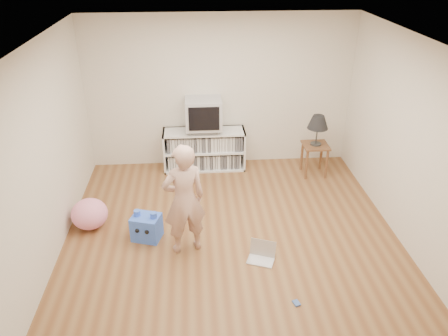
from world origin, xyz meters
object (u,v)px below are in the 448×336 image
object	(u,v)px
table_lamp	(318,123)
person	(184,200)
crt_tv	(203,113)
dvd_deck	(204,129)
plush_pink	(90,214)
side_table	(315,152)
media_unit	(204,149)
plush_blue	(147,227)
laptop	(262,254)

from	to	relation	value
table_lamp	person	bearing A→B (deg)	-138.76
crt_tv	table_lamp	distance (m)	1.89
crt_tv	table_lamp	bearing A→B (deg)	-11.18
crt_tv	table_lamp	world-z (taller)	crt_tv
dvd_deck	plush_pink	world-z (taller)	dvd_deck
side_table	crt_tv	bearing A→B (deg)	168.82
media_unit	plush_pink	distance (m)	2.38
plush_blue	table_lamp	bearing A→B (deg)	48.57
person	plush_blue	bearing A→B (deg)	-44.02
plush_blue	plush_pink	size ratio (longest dim) A/B	0.87
plush_blue	dvd_deck	bearing A→B (deg)	84.46
plush_blue	media_unit	bearing A→B (deg)	84.62
crt_tv	plush_pink	size ratio (longest dim) A/B	1.20
crt_tv	media_unit	bearing A→B (deg)	90.00
person	laptop	world-z (taller)	person
plush_pink	dvd_deck	bearing A→B (deg)	45.46
dvd_deck	laptop	size ratio (longest dim) A/B	1.13
crt_tv	side_table	size ratio (longest dim) A/B	1.09
laptop	plush_pink	distance (m)	2.45
table_lamp	plush_blue	distance (m)	3.25
dvd_deck	crt_tv	bearing A→B (deg)	-90.00
person	plush_pink	world-z (taller)	person
media_unit	plush_blue	size ratio (longest dim) A/B	3.21
dvd_deck	laptop	xyz separation A→B (m)	(0.63, -2.55, -0.67)
media_unit	crt_tv	bearing A→B (deg)	-90.00
side_table	plush_pink	xyz separation A→B (m)	(-3.51, -1.31, -0.20)
media_unit	plush_blue	bearing A→B (deg)	-112.73
side_table	plush_blue	distance (m)	3.17
side_table	table_lamp	world-z (taller)	table_lamp
table_lamp	media_unit	bearing A→B (deg)	168.25
media_unit	plush_blue	world-z (taller)	media_unit
side_table	plush_blue	bearing A→B (deg)	-148.78
table_lamp	person	distance (m)	2.90
laptop	table_lamp	bearing A→B (deg)	82.05
side_table	person	distance (m)	2.91
side_table	person	size ratio (longest dim) A/B	0.37
dvd_deck	laptop	distance (m)	2.71
media_unit	side_table	size ratio (longest dim) A/B	2.55
crt_tv	plush_blue	world-z (taller)	crt_tv
dvd_deck	crt_tv	size ratio (longest dim) A/B	0.75
dvd_deck	table_lamp	distance (m)	1.90
laptop	plush_pink	size ratio (longest dim) A/B	0.80
crt_tv	person	size ratio (longest dim) A/B	0.40
person	plush_blue	distance (m)	0.82
media_unit	dvd_deck	distance (m)	0.39
table_lamp	person	world-z (taller)	person
plush_pink	plush_blue	bearing A→B (deg)	-21.82
media_unit	laptop	xyz separation A→B (m)	(0.63, -2.56, -0.29)
laptop	plush_pink	world-z (taller)	plush_pink
side_table	plush_pink	bearing A→B (deg)	-159.49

